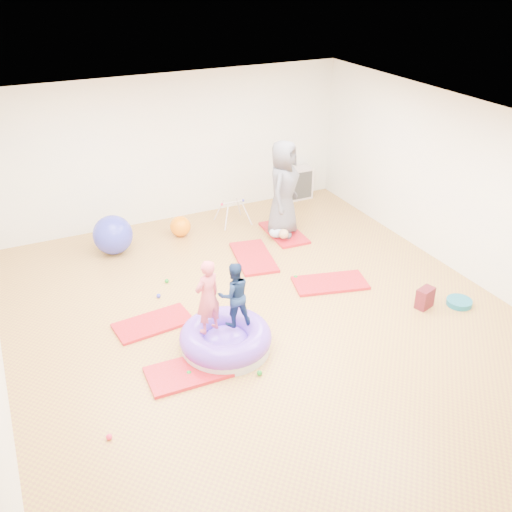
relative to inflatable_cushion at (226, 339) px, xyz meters
name	(u,v)px	position (x,y,z in m)	size (l,w,h in m)	color
room	(266,233)	(0.78, 0.38, 1.25)	(7.01, 8.01, 2.81)	#BA953E
gym_mat_front_left	(195,370)	(-0.55, -0.27, -0.13)	(1.20, 0.60, 0.05)	#BE1E43
gym_mat_mid_left	(153,323)	(-0.72, 0.96, -0.13)	(1.08, 0.54, 0.05)	#BE1E43
gym_mat_center_back	(254,257)	(1.42, 2.13, -0.13)	(1.20, 0.60, 0.05)	#BE1E43
gym_mat_right	(330,283)	(2.16, 0.81, -0.13)	(1.15, 0.58, 0.05)	#BE1E43
gym_mat_rear_right	(284,233)	(2.35, 2.75, -0.13)	(1.13, 0.57, 0.05)	#BE1E43
inflatable_cushion	(226,339)	(0.00, 0.00, 0.00)	(1.23, 1.23, 0.39)	silver
child_pink	(207,294)	(-0.20, 0.08, 0.73)	(0.38, 0.25, 1.04)	#D75362
child_navy	(234,291)	(0.17, 0.08, 0.66)	(0.44, 0.35, 0.91)	navy
adult_caregiver	(283,188)	(2.31, 2.74, 0.78)	(0.86, 0.56, 1.77)	#585861
infant	(280,232)	(2.17, 2.56, 0.01)	(0.39, 0.40, 0.23)	#AECDE7
ball_pit_balls	(207,324)	(-0.05, 0.59, -0.12)	(3.58, 2.99, 0.07)	#1A8F24
exercise_ball_blue	(113,235)	(-0.69, 3.39, 0.19)	(0.69, 0.69, 0.69)	#3136C1
exercise_ball_orange	(180,226)	(0.58, 3.52, 0.04)	(0.39, 0.39, 0.39)	orange
infant_play_gym	(233,209)	(1.68, 3.60, 0.15)	(0.60, 0.57, 0.46)	beige
cube_shelf	(296,184)	(3.40, 4.18, 0.19)	(0.68, 0.33, 0.68)	beige
balance_disc	(459,302)	(3.59, -0.53, -0.11)	(0.38, 0.38, 0.08)	#146481
backpack	(425,298)	(3.07, -0.35, 0.01)	(0.28, 0.17, 0.32)	maroon
yellow_toy	(221,369)	(-0.23, -0.39, -0.14)	(0.20, 0.20, 0.03)	yellow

